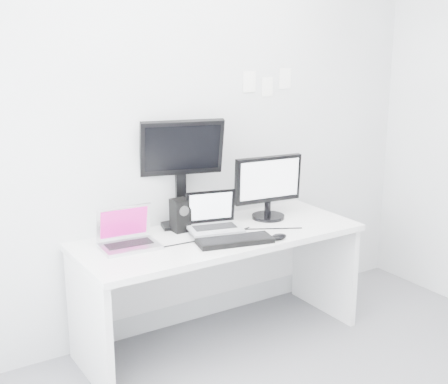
% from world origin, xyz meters
% --- Properties ---
extents(back_wall, '(3.60, 0.00, 3.60)m').
position_xyz_m(back_wall, '(0.00, 1.60, 1.35)').
color(back_wall, silver).
rests_on(back_wall, ground).
extents(desk, '(1.80, 0.70, 0.73)m').
position_xyz_m(desk, '(0.00, 1.25, 0.36)').
color(desk, silver).
rests_on(desk, ground).
extents(macbook, '(0.35, 0.27, 0.25)m').
position_xyz_m(macbook, '(-0.58, 1.31, 0.85)').
color(macbook, '#B8B8BD').
rests_on(macbook, desk).
extents(speaker, '(0.11, 0.11, 0.21)m').
position_xyz_m(speaker, '(-0.18, 1.43, 0.83)').
color(speaker, black).
rests_on(speaker, desk).
extents(dell_laptop, '(0.37, 0.32, 0.27)m').
position_xyz_m(dell_laptop, '(-0.03, 1.25, 0.86)').
color(dell_laptop, '#9D9FA4').
rests_on(dell_laptop, desk).
extents(rear_monitor, '(0.56, 0.33, 0.71)m').
position_xyz_m(rear_monitor, '(-0.11, 1.52, 1.09)').
color(rear_monitor, black).
rests_on(rear_monitor, desk).
extents(samsung_monitor, '(0.50, 0.27, 0.44)m').
position_xyz_m(samsung_monitor, '(0.45, 1.35, 0.95)').
color(samsung_monitor, black).
rests_on(samsung_monitor, desk).
extents(keyboard, '(0.47, 0.26, 0.03)m').
position_xyz_m(keyboard, '(-0.01, 1.05, 0.75)').
color(keyboard, black).
rests_on(keyboard, desk).
extents(mouse, '(0.11, 0.07, 0.03)m').
position_xyz_m(mouse, '(0.25, 0.97, 0.75)').
color(mouse, black).
rests_on(mouse, desk).
extents(wall_note_0, '(0.10, 0.00, 0.14)m').
position_xyz_m(wall_note_0, '(0.45, 1.59, 1.62)').
color(wall_note_0, white).
rests_on(wall_note_0, back_wall).
extents(wall_note_1, '(0.09, 0.00, 0.13)m').
position_xyz_m(wall_note_1, '(0.60, 1.59, 1.58)').
color(wall_note_1, white).
rests_on(wall_note_1, back_wall).
extents(wall_note_2, '(0.10, 0.00, 0.14)m').
position_xyz_m(wall_note_2, '(0.75, 1.59, 1.63)').
color(wall_note_2, white).
rests_on(wall_note_2, back_wall).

